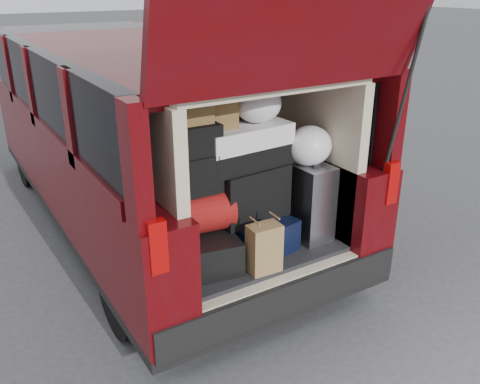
# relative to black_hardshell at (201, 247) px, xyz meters

# --- Properties ---
(ground) EXTENTS (80.00, 80.00, 0.00)m
(ground) POSITION_rel_black_hardshell_xyz_m (0.37, -0.13, -0.66)
(ground) COLOR #3B3B3E
(ground) RESTS_ON ground
(minivan) EXTENTS (1.90, 5.35, 2.77)m
(minivan) POSITION_rel_black_hardshell_xyz_m (0.37, 1.73, 0.25)
(minivan) COLOR black
(minivan) RESTS_ON ground
(load_floor) EXTENTS (1.24, 1.05, 0.55)m
(load_floor) POSITION_rel_black_hardshell_xyz_m (0.37, 0.15, -0.39)
(load_floor) COLOR black
(load_floor) RESTS_ON ground
(black_hardshell) EXTENTS (0.50, 0.62, 0.22)m
(black_hardshell) POSITION_rel_black_hardshell_xyz_m (0.00, 0.00, 0.00)
(black_hardshell) COLOR black
(black_hardshell) RESTS_ON load_floor
(navy_hardshell) EXTENTS (0.51, 0.59, 0.23)m
(navy_hardshell) POSITION_rel_black_hardshell_xyz_m (0.41, 0.00, 0.00)
(navy_hardshell) COLOR black
(navy_hardshell) RESTS_ON load_floor
(silver_roller) EXTENTS (0.23, 0.37, 0.56)m
(silver_roller) POSITION_rel_black_hardshell_xyz_m (0.84, -0.07, 0.17)
(silver_roller) COLOR silver
(silver_roller) RESTS_ON load_floor
(kraft_bag) EXTENTS (0.22, 0.14, 0.33)m
(kraft_bag) POSITION_rel_black_hardshell_xyz_m (0.29, -0.31, 0.05)
(kraft_bag) COLOR #9B7546
(kraft_bag) RESTS_ON load_floor
(red_duffel) EXTENTS (0.47, 0.34, 0.29)m
(red_duffel) POSITION_rel_black_hardshell_xyz_m (-0.01, 0.01, 0.25)
(red_duffel) COLOR maroon
(red_duffel) RESTS_ON black_hardshell
(black_soft_case) EXTENTS (0.54, 0.35, 0.37)m
(black_soft_case) POSITION_rel_black_hardshell_xyz_m (0.39, 0.04, 0.30)
(black_soft_case) COLOR black
(black_soft_case) RESTS_ON navy_hardshell
(backpack) EXTENTS (0.31, 0.19, 0.44)m
(backpack) POSITION_rel_black_hardshell_xyz_m (-0.02, -0.00, 0.62)
(backpack) COLOR black
(backpack) RESTS_ON red_duffel
(twotone_duffel) EXTENTS (0.65, 0.36, 0.28)m
(twotone_duffel) POSITION_rel_black_hardshell_xyz_m (0.37, 0.07, 0.62)
(twotone_duffel) COLOR white
(twotone_duffel) RESTS_ON black_soft_case
(grocery_sack_lower) EXTENTS (0.21, 0.17, 0.18)m
(grocery_sack_lower) POSITION_rel_black_hardshell_xyz_m (-0.00, 0.04, 0.93)
(grocery_sack_lower) COLOR brown
(grocery_sack_lower) RESTS_ON backpack
(grocery_sack_upper) EXTENTS (0.25, 0.22, 0.23)m
(grocery_sack_upper) POSITION_rel_black_hardshell_xyz_m (0.20, 0.11, 0.88)
(grocery_sack_upper) COLOR brown
(grocery_sack_upper) RESTS_ON twotone_duffel
(plastic_bag_center) EXTENTS (0.33, 0.31, 0.25)m
(plastic_bag_center) POSITION_rel_black_hardshell_xyz_m (0.48, 0.07, 0.89)
(plastic_bag_center) COLOR white
(plastic_bag_center) RESTS_ON twotone_duffel
(plastic_bag_right) EXTENTS (0.36, 0.35, 0.27)m
(plastic_bag_right) POSITION_rel_black_hardshell_xyz_m (0.82, -0.07, 0.58)
(plastic_bag_right) COLOR white
(plastic_bag_right) RESTS_ON silver_roller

